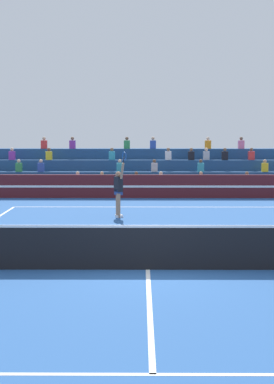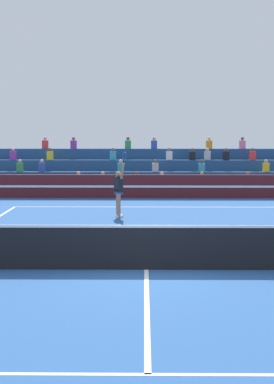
{
  "view_description": "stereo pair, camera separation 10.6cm",
  "coord_description": "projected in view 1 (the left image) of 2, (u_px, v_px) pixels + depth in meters",
  "views": [
    {
      "loc": [
        -0.16,
        -14.82,
        3.34
      ],
      "look_at": [
        -0.3,
        7.3,
        1.1
      ],
      "focal_mm": 60.0,
      "sensor_mm": 36.0,
      "label": 1
    },
    {
      "loc": [
        -0.05,
        -14.81,
        3.34
      ],
      "look_at": [
        -0.3,
        7.3,
        1.1
      ],
      "focal_mm": 60.0,
      "sensor_mm": 36.0,
      "label": 2
    }
  ],
  "objects": [
    {
      "name": "bleacher_stand",
      "position": [
        144.0,
        175.0,
        33.5
      ],
      "size": [
        20.22,
        3.8,
        2.83
      ],
      "color": "navy",
      "rests_on": "ground"
    },
    {
      "name": "court_lines",
      "position": [
        148.0,
        270.0,
        15.07
      ],
      "size": [
        11.1,
        23.9,
        0.01
      ],
      "color": "white",
      "rests_on": "ground"
    },
    {
      "name": "tennis_player",
      "position": [
        119.0,
        191.0,
        23.75
      ],
      "size": [
        0.51,
        0.83,
        2.5
      ],
      "color": "#9E7051",
      "rests_on": "ground"
    },
    {
      "name": "ground_plane",
      "position": [
        148.0,
        270.0,
        15.07
      ],
      "size": [
        120.0,
        120.0,
        0.0
      ],
      "primitive_type": "plane",
      "color": "#285699"
    },
    {
      "name": "tennis_net",
      "position": [
        148.0,
        247.0,
        15.02
      ],
      "size": [
        12.0,
        0.1,
        1.1
      ],
      "color": "black",
      "rests_on": "ground"
    },
    {
      "name": "sponsor_banner_wall",
      "position": [
        144.0,
        186.0,
        30.38
      ],
      "size": [
        18.0,
        0.26,
        1.1
      ],
      "color": "#51191E",
      "rests_on": "ground"
    },
    {
      "name": "tennis_ball",
      "position": [
        151.0,
        240.0,
        18.8
      ],
      "size": [
        0.07,
        0.07,
        0.07
      ],
      "primitive_type": "sphere",
      "color": "#C6DB33",
      "rests_on": "ground"
    }
  ]
}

